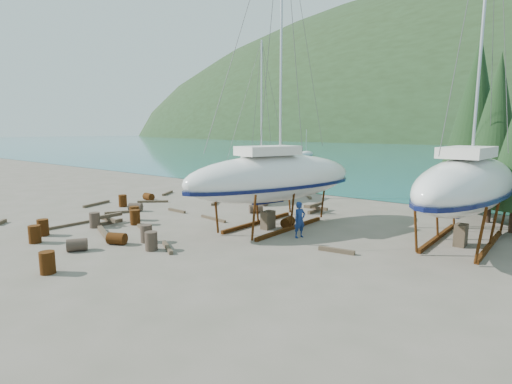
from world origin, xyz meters
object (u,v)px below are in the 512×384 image
Objects in this scene: large_sailboat_far at (467,184)px; worker at (300,220)px; large_sailboat_near at (274,177)px; small_sailboat_shore at (258,173)px.

large_sailboat_far is 8.29m from worker.
large_sailboat_near is at bearing -157.90° from large_sailboat_far.
small_sailboat_shore is at bearing 149.58° from large_sailboat_near.
large_sailboat_far is at bearing -22.99° from small_sailboat_shore.
large_sailboat_near is 1.43× the size of small_sailboat_shore.
large_sailboat_near is 9.52× the size of worker.
small_sailboat_shore is 12.45m from worker.
small_sailboat_shore is (-6.86, 7.21, -0.83)m from large_sailboat_near.
worker is at bearing -50.37° from small_sailboat_shore.
large_sailboat_far is at bearing -40.77° from worker.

